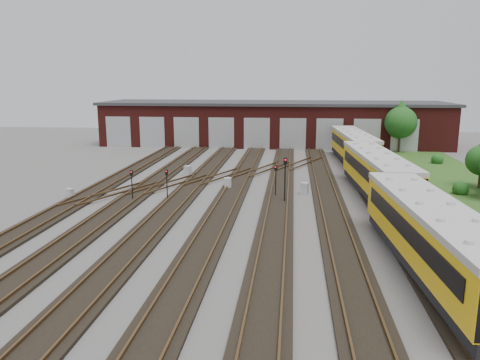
# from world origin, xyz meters

# --- Properties ---
(ground) EXTENTS (120.00, 120.00, 0.00)m
(ground) POSITION_xyz_m (0.00, 0.00, 0.00)
(ground) COLOR #494744
(ground) RESTS_ON ground
(track_network) EXTENTS (30.40, 70.00, 0.33)m
(track_network) POSITION_xyz_m (-0.17, 0.59, 0.11)
(track_network) COLOR black
(track_network) RESTS_ON ground
(maintenance_shed) EXTENTS (51.00, 12.50, 6.35)m
(maintenance_shed) POSITION_xyz_m (-0.01, 39.97, 3.20)
(maintenance_shed) COLOR #4F1613
(maintenance_shed) RESTS_ON ground
(grass_verge) EXTENTS (8.00, 55.00, 0.05)m
(grass_verge) POSITION_xyz_m (19.00, 10.00, 0.03)
(grass_verge) COLOR #234717
(grass_verge) RESTS_ON ground
(metro_train) EXTENTS (3.93, 48.21, 3.32)m
(metro_train) POSITION_xyz_m (10.00, 7.99, 2.03)
(metro_train) COLOR black
(metro_train) RESTS_ON ground
(signal_mast_0) EXTENTS (0.22, 0.21, 2.51)m
(signal_mast_0) POSITION_xyz_m (-7.03, 5.09, 1.62)
(signal_mast_0) COLOR black
(signal_mast_0) RESTS_ON ground
(signal_mast_1) EXTENTS (0.23, 0.22, 2.52)m
(signal_mast_1) POSITION_xyz_m (-9.76, 4.50, 1.63)
(signal_mast_1) COLOR black
(signal_mast_1) RESTS_ON ground
(signal_mast_2) EXTENTS (0.25, 0.24, 2.69)m
(signal_mast_2) POSITION_xyz_m (1.70, 6.92, 1.73)
(signal_mast_2) COLOR black
(signal_mast_2) RESTS_ON ground
(signal_mast_3) EXTENTS (0.28, 0.26, 3.65)m
(signal_mast_3) POSITION_xyz_m (2.48, 5.13, 2.32)
(signal_mast_3) COLOR black
(signal_mast_3) RESTS_ON ground
(relay_cabinet_0) EXTENTS (0.62, 0.55, 0.90)m
(relay_cabinet_0) POSITION_xyz_m (-15.00, 4.35, 0.45)
(relay_cabinet_0) COLOR #ADAFB3
(relay_cabinet_0) RESTS_ON ground
(relay_cabinet_1) EXTENTS (0.67, 0.58, 1.03)m
(relay_cabinet_1) POSITION_xyz_m (-2.66, 9.42, 0.52)
(relay_cabinet_1) COLOR #ADAFB3
(relay_cabinet_1) RESTS_ON ground
(relay_cabinet_2) EXTENTS (0.78, 0.72, 1.05)m
(relay_cabinet_2) POSITION_xyz_m (-7.50, 14.65, 0.53)
(relay_cabinet_2) COLOR #ADAFB3
(relay_cabinet_2) RESTS_ON ground
(relay_cabinet_3) EXTENTS (0.77, 0.69, 1.12)m
(relay_cabinet_3) POSITION_xyz_m (9.25, 29.04, 0.56)
(relay_cabinet_3) COLOR #ADAFB3
(relay_cabinet_3) RESTS_ON ground
(relay_cabinet_4) EXTENTS (0.74, 0.67, 1.04)m
(relay_cabinet_4) POSITION_xyz_m (4.11, 8.08, 0.52)
(relay_cabinet_4) COLOR #ADAFB3
(relay_cabinet_4) RESTS_ON ground
(tree_0) EXTENTS (4.23, 4.23, 7.01)m
(tree_0) POSITION_xyz_m (17.28, 33.62, 4.51)
(tree_0) COLOR #382819
(tree_0) RESTS_ON ground
(bush_0) EXTENTS (1.34, 1.34, 1.34)m
(bush_0) POSITION_xyz_m (17.33, 9.67, 0.67)
(bush_0) COLOR #194513
(bush_0) RESTS_ON ground
(bush_1) EXTENTS (1.37, 1.37, 1.37)m
(bush_1) POSITION_xyz_m (19.81, 24.97, 0.69)
(bush_1) COLOR #194513
(bush_1) RESTS_ON ground
(bush_2) EXTENTS (1.39, 1.39, 1.39)m
(bush_2) POSITION_xyz_m (18.83, 34.79, 0.69)
(bush_2) COLOR #194513
(bush_2) RESTS_ON ground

